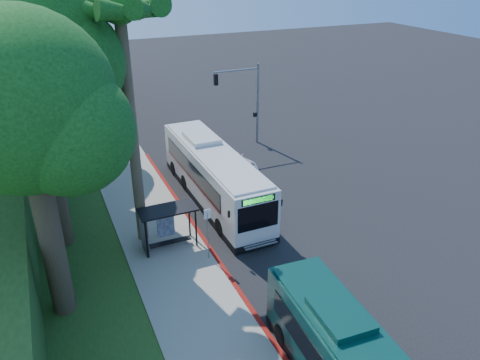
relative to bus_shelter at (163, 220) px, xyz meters
name	(u,v)px	position (x,y,z in m)	size (l,w,h in m)	color
ground	(257,201)	(7.26, 2.86, -1.81)	(140.00, 140.00, 0.00)	black
sidewalk	(152,223)	(-0.04, 2.86, -1.75)	(4.50, 70.00, 0.12)	gray
red_curb	(209,248)	(2.26, -1.14, -1.74)	(0.25, 30.00, 0.13)	maroon
grass_verge	(50,206)	(-5.74, 7.86, -1.78)	(8.00, 70.00, 0.06)	#234719
bus_shelter	(163,220)	(0.00, 0.00, 0.00)	(3.20, 1.51, 2.55)	black
stop_sign_pole	(208,227)	(1.86, -2.14, 0.28)	(0.35, 0.06, 3.17)	gray
traffic_signal_pole	(247,95)	(11.04, 12.86, 2.62)	(4.10, 0.30, 7.00)	gray
palm_tree	(120,19)	(-0.94, 1.36, 10.57)	(4.20, 4.20, 14.40)	#4C3F2D
tree_0	(29,46)	(-5.14, 2.84, 9.40)	(8.40, 8.00, 15.70)	#382B1E
tree_2	(31,21)	(-4.64, 18.84, 8.67)	(8.82, 8.40, 15.12)	#382B1E
tree_4	(32,11)	(-4.14, 34.84, 7.92)	(8.40, 8.00, 14.14)	#382B1E
tree_5	(39,10)	(-3.16, 42.84, 7.16)	(7.35, 7.00, 12.86)	#382B1E
tree_6	(27,112)	(-5.65, -3.16, 7.90)	(7.56, 7.20, 13.74)	#382B1E
white_bus	(213,174)	(4.65, 4.32, 0.13)	(2.95, 13.30, 3.96)	silver
pickup	(230,161)	(7.53, 8.35, -1.08)	(2.41, 5.23, 1.45)	silver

